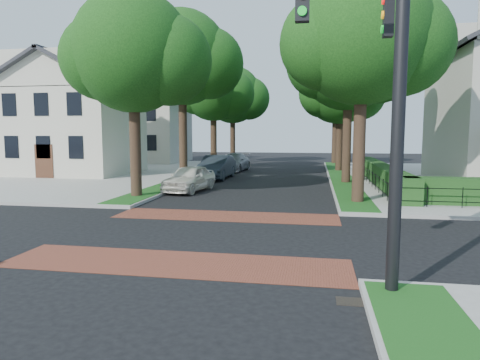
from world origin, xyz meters
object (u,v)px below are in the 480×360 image
traffic_signal (387,65)px  parked_car_rear (233,162)px  parked_car_front (189,178)px  parked_car_middle (217,167)px

traffic_signal → parked_car_rear: 29.32m
parked_car_front → parked_car_middle: parked_car_middle is taller
traffic_signal → parked_car_front: 17.24m
parked_car_front → parked_car_rear: 13.32m
parked_car_front → parked_car_middle: 6.91m
traffic_signal → parked_car_front: bearing=120.4°
parked_car_middle → parked_car_front: bearing=-88.6°
traffic_signal → parked_car_rear: size_ratio=1.49×
parked_car_front → traffic_signal: bearing=-51.4°
traffic_signal → parked_car_middle: bearing=111.6°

